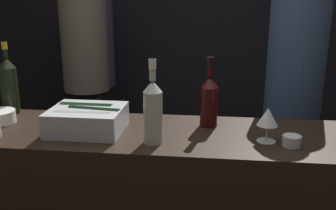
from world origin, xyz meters
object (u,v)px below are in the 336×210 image
red_wine_bottle_black_foil (209,99)px  person_grey_polo (294,87)px  ice_bin_with_bottles (87,118)px  white_wine_bottle (153,110)px  champagne_bottle (9,85)px  person_in_hoodie (86,67)px  wine_glass (268,118)px  person_blond_tee (91,67)px  candle_votive (292,141)px

red_wine_bottle_black_foil → person_grey_polo: person_grey_polo is taller
ice_bin_with_bottles → white_wine_bottle: size_ratio=0.92×
champagne_bottle → person_in_hoodie: size_ratio=0.20×
person_grey_polo → white_wine_bottle: bearing=-1.1°
wine_glass → white_wine_bottle: white_wine_bottle is taller
ice_bin_with_bottles → person_grey_polo: 1.22m
red_wine_bottle_black_foil → ice_bin_with_bottles: bearing=-166.1°
white_wine_bottle → person_grey_polo: bearing=47.2°
ice_bin_with_bottles → champagne_bottle: (-0.49, 0.22, 0.09)m
champagne_bottle → wine_glass: bearing=-11.5°
champagne_bottle → red_wine_bottle_black_foil: (1.03, -0.08, -0.02)m
red_wine_bottle_black_foil → person_blond_tee: 1.78m
candle_votive → person_grey_polo: (0.15, 0.74, 0.06)m
wine_glass → white_wine_bottle: 0.48m
champagne_bottle → person_blond_tee: size_ratio=0.21×
ice_bin_with_bottles → red_wine_bottle_black_foil: size_ratio=0.99×
ice_bin_with_bottles → white_wine_bottle: white_wine_bottle is taller
candle_votive → white_wine_bottle: white_wine_bottle is taller
wine_glass → white_wine_bottle: bearing=-171.7°
person_in_hoodie → person_blond_tee: 0.41m
ice_bin_with_bottles → person_blond_tee: size_ratio=0.19×
candle_votive → white_wine_bottle: bearing=-177.1°
ice_bin_with_bottles → person_blond_tee: 1.65m
white_wine_bottle → person_blond_tee: size_ratio=0.20×
red_wine_bottle_black_foil → person_blond_tee: person_blond_tee is taller
white_wine_bottle → candle_votive: bearing=2.9°
wine_glass → person_blond_tee: 2.06m
ice_bin_with_bottles → red_wine_bottle_black_foil: red_wine_bottle_black_foil is taller
person_blond_tee → person_grey_polo: (1.53, -0.91, 0.08)m
champagne_bottle → red_wine_bottle_black_foil: 1.03m
red_wine_bottle_black_foil → white_wine_bottle: size_ratio=0.93×
candle_votive → white_wine_bottle: 0.58m
ice_bin_with_bottles → wine_glass: 0.79m
red_wine_bottle_black_foil → candle_votive: bearing=-32.2°
ice_bin_with_bottles → person_grey_polo: person_grey_polo is taller
candle_votive → person_grey_polo: person_grey_polo is taller
ice_bin_with_bottles → red_wine_bottle_black_foil: 0.56m
person_in_hoodie → person_blond_tee: (-0.09, 0.40, -0.07)m
champagne_bottle → person_grey_polo: (1.52, 0.44, -0.07)m
red_wine_bottle_black_foil → white_wine_bottle: bearing=-132.9°
ice_bin_with_bottles → wine_glass: wine_glass is taller
ice_bin_with_bottles → person_in_hoodie: person_in_hoodie is taller
white_wine_bottle → person_blond_tee: person_blond_tee is taller
ice_bin_with_bottles → person_in_hoodie: bearing=109.0°
red_wine_bottle_black_foil → person_grey_polo: 0.72m
ice_bin_with_bottles → wine_glass: size_ratio=2.20×
ice_bin_with_bottles → person_blond_tee: bearing=107.6°
champagne_bottle → person_in_hoodie: person_in_hoodie is taller
candle_votive → red_wine_bottle_black_foil: bearing=147.8°
wine_glass → red_wine_bottle_black_foil: size_ratio=0.45×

